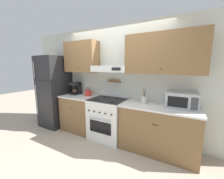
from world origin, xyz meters
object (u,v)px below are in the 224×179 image
object	(u,v)px
microwave	(182,100)
coffee_maker	(76,88)
tea_kettle	(88,92)
utensil_crock	(144,99)
stove_range	(108,119)
refrigerator	(55,91)

from	to	relation	value
microwave	coffee_maker	bearing A→B (deg)	179.68
coffee_maker	tea_kettle	bearing A→B (deg)	-4.27
coffee_maker	utensil_crock	distance (m)	1.86
tea_kettle	coffee_maker	distance (m)	0.43
stove_range	tea_kettle	distance (m)	0.85
refrigerator	tea_kettle	distance (m)	1.04
tea_kettle	microwave	distance (m)	2.11
stove_range	tea_kettle	bearing A→B (deg)	168.36
refrigerator	coffee_maker	size ratio (longest dim) A/B	6.01
stove_range	microwave	bearing A→B (deg)	5.98
coffee_maker	microwave	world-z (taller)	coffee_maker
microwave	tea_kettle	bearing A→B (deg)	-179.52
stove_range	refrigerator	world-z (taller)	refrigerator
utensil_crock	coffee_maker	bearing A→B (deg)	179.02
stove_range	utensil_crock	xyz separation A→B (m)	(0.78, 0.13, 0.51)
refrigerator	microwave	bearing A→B (deg)	3.62
stove_range	coffee_maker	xyz separation A→B (m)	(-1.08, 0.17, 0.59)
stove_range	coffee_maker	size ratio (longest dim) A/B	3.23
refrigerator	microwave	world-z (taller)	refrigerator
tea_kettle	utensil_crock	size ratio (longest dim) A/B	0.75
refrigerator	coffee_maker	xyz separation A→B (m)	(0.59, 0.21, 0.11)
stove_range	microwave	distance (m)	1.57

